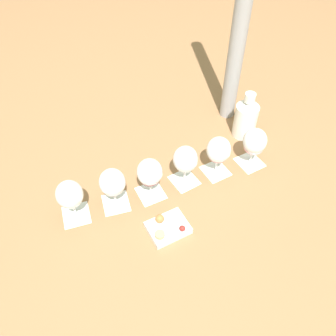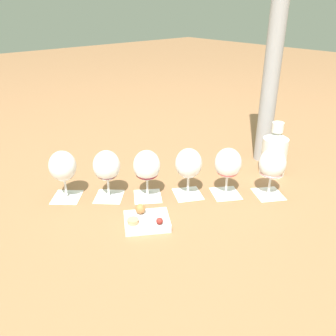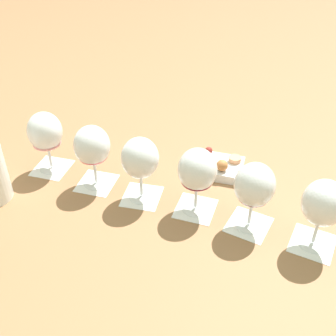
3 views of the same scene
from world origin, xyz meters
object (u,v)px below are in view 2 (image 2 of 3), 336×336
(wine_glass_5, at_px, (63,168))
(umbrella_pole, at_px, (277,27))
(wine_glass_1, at_px, (228,165))
(wine_glass_3, at_px, (147,167))
(ceramic_vase, at_px, (274,152))
(snack_dish, at_px, (146,220))
(wine_glass_4, at_px, (107,168))
(wine_glass_2, at_px, (189,165))
(wine_glass_0, at_px, (272,165))

(wine_glass_5, distance_m, umbrella_pole, 0.90)
(wine_glass_1, relative_size, wine_glass_3, 1.00)
(ceramic_vase, distance_m, umbrella_pole, 0.45)
(wine_glass_3, distance_m, snack_dish, 0.19)
(wine_glass_1, relative_size, snack_dish, 1.00)
(wine_glass_3, relative_size, snack_dish, 1.00)
(ceramic_vase, bearing_deg, wine_glass_4, -24.87)
(wine_glass_3, relative_size, wine_glass_4, 1.00)
(wine_glass_3, relative_size, wine_glass_5, 1.00)
(wine_glass_1, bearing_deg, wine_glass_3, -37.32)
(wine_glass_2, height_order, ceramic_vase, ceramic_vase)
(wine_glass_5, relative_size, snack_dish, 1.00)
(wine_glass_1, distance_m, wine_glass_2, 0.13)
(wine_glass_3, bearing_deg, wine_glass_2, 145.13)
(wine_glass_5, height_order, umbrella_pole, umbrella_pole)
(ceramic_vase, height_order, umbrella_pole, umbrella_pole)
(wine_glass_2, bearing_deg, wine_glass_0, 138.58)
(wine_glass_4, relative_size, snack_dish, 1.00)
(wine_glass_1, xyz_separation_m, ceramic_vase, (-0.25, 0.01, -0.02))
(ceramic_vase, bearing_deg, wine_glass_0, 30.37)
(wine_glass_0, relative_size, wine_glass_1, 1.00)
(wine_glass_4, bearing_deg, ceramic_vase, 155.13)
(wine_glass_4, bearing_deg, umbrella_pole, 167.05)
(umbrella_pole, bearing_deg, wine_glass_2, 1.74)
(wine_glass_4, bearing_deg, wine_glass_1, 141.56)
(wine_glass_0, bearing_deg, wine_glass_2, -41.42)
(wine_glass_0, height_order, wine_glass_4, same)
(umbrella_pole, bearing_deg, wine_glass_5, -17.56)
(wine_glass_0, bearing_deg, snack_dish, -17.27)
(ceramic_vase, distance_m, snack_dish, 0.58)
(wine_glass_3, relative_size, umbrella_pole, 0.16)
(wine_glass_0, distance_m, wine_glass_3, 0.41)
(snack_dish, height_order, umbrella_pole, umbrella_pole)
(wine_glass_4, bearing_deg, snack_dish, 87.79)
(wine_glass_5, bearing_deg, wine_glass_4, 140.10)
(wine_glass_5, relative_size, ceramic_vase, 0.81)
(wine_glass_0, distance_m, wine_glass_2, 0.28)
(wine_glass_1, distance_m, wine_glass_4, 0.40)
(snack_dish, bearing_deg, wine_glass_0, 162.73)
(umbrella_pole, bearing_deg, wine_glass_0, 39.80)
(wine_glass_4, relative_size, umbrella_pole, 0.16)
(wine_glass_1, distance_m, umbrella_pole, 0.54)
(wine_glass_1, relative_size, wine_glass_4, 1.00)
(wine_glass_0, bearing_deg, umbrella_pole, -140.20)
(wine_glass_5, relative_size, umbrella_pole, 0.16)
(wine_glass_1, distance_m, wine_glass_5, 0.54)
(wine_glass_2, relative_size, wine_glass_5, 1.00)
(wine_glass_0, relative_size, umbrella_pole, 0.16)
(wine_glass_5, xyz_separation_m, ceramic_vase, (-0.68, 0.35, -0.02))
(wine_glass_1, bearing_deg, ceramic_vase, 176.83)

